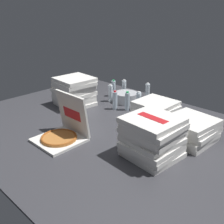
{
  "coord_description": "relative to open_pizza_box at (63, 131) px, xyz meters",
  "views": [
    {
      "loc": [
        1.72,
        -1.73,
        1.19
      ],
      "look_at": [
        -0.04,
        0.1,
        0.14
      ],
      "focal_mm": 42.13,
      "sensor_mm": 36.0,
      "label": 1
    }
  ],
  "objects": [
    {
      "name": "water_bottle_2",
      "position": [
        -0.1,
        1.44,
        0.03
      ],
      "size": [
        0.06,
        0.06,
        0.23
      ],
      "color": "white",
      "rests_on": "ground_plane"
    },
    {
      "name": "water_bottle_5",
      "position": [
        0.04,
        1.08,
        0.03
      ],
      "size": [
        0.06,
        0.06,
        0.23
      ],
      "color": "silver",
      "rests_on": "ground_plane"
    },
    {
      "name": "open_pizza_box",
      "position": [
        0.0,
        0.0,
        0.0
      ],
      "size": [
        0.41,
        0.42,
        0.43
      ],
      "color": "white",
      "rests_on": "ground_plane"
    },
    {
      "name": "water_bottle_0",
      "position": [
        -0.43,
        1.35,
        0.03
      ],
      "size": [
        0.06,
        0.06,
        0.23
      ],
      "color": "white",
      "rests_on": "ground_plane"
    },
    {
      "name": "ice_bucket",
      "position": [
        -0.24,
        1.18,
        -0.02
      ],
      "size": [
        0.3,
        0.3,
        0.13
      ],
      "primitive_type": "cylinder",
      "color": "#B7BABF",
      "rests_on": "ground_plane"
    },
    {
      "name": "pizza_stack_left_far",
      "position": [
        0.87,
        0.81,
        0.03
      ],
      "size": [
        0.45,
        0.45,
        0.22
      ],
      "color": "white",
      "rests_on": "ground_plane"
    },
    {
      "name": "water_bottle_6",
      "position": [
        -0.53,
        1.24,
        0.03
      ],
      "size": [
        0.06,
        0.06,
        0.23
      ],
      "color": "silver",
      "rests_on": "ground_plane"
    },
    {
      "name": "water_bottle_1",
      "position": [
        -0.41,
        1.06,
        0.03
      ],
      "size": [
        0.06,
        0.06,
        0.23
      ],
      "color": "white",
      "rests_on": "ground_plane"
    },
    {
      "name": "water_bottle_4",
      "position": [
        -0.18,
        0.9,
        0.03
      ],
      "size": [
        0.06,
        0.06,
        0.23
      ],
      "color": "silver",
      "rests_on": "ground_plane"
    },
    {
      "name": "water_bottle_3",
      "position": [
        -0.05,
        0.98,
        0.03
      ],
      "size": [
        0.06,
        0.06,
        0.23
      ],
      "color": "silver",
      "rests_on": "ground_plane"
    },
    {
      "name": "ground_plane",
      "position": [
        0.14,
        0.46,
        -0.09
      ],
      "size": [
        3.2,
        2.4,
        0.02
      ],
      "primitive_type": "cube",
      "color": "#38383D"
    },
    {
      "name": "pizza_stack_left_mid",
      "position": [
        0.77,
        0.34,
        0.09
      ],
      "size": [
        0.46,
        0.46,
        0.36
      ],
      "color": "white",
      "rests_on": "ground_plane"
    },
    {
      "name": "pizza_stack_right_mid",
      "position": [
        0.31,
        1.06,
        0.0
      ],
      "size": [
        0.44,
        0.43,
        0.18
      ],
      "color": "white",
      "rests_on": "ground_plane"
    },
    {
      "name": "pizza_stack_right_far",
      "position": [
        -0.65,
        0.66,
        0.09
      ],
      "size": [
        0.47,
        0.45,
        0.35
      ],
      "color": "white",
      "rests_on": "ground_plane"
    }
  ]
}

